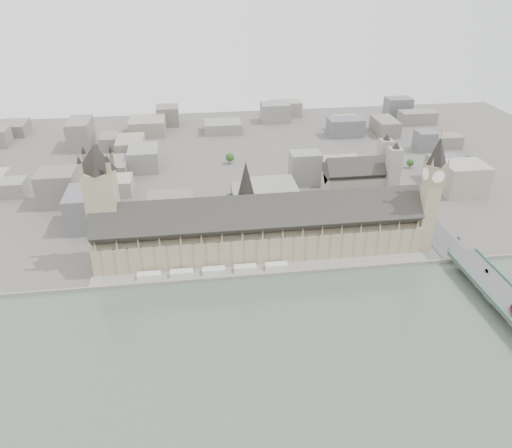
{
  "coord_description": "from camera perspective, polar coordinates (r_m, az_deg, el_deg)",
  "views": [
    {
      "loc": [
        -51.3,
        -334.41,
        223.08
      ],
      "look_at": [
        -2.31,
        23.22,
        26.56
      ],
      "focal_mm": 35.0,
      "sensor_mm": 36.0,
      "label": 1
    }
  ],
  "objects": [
    {
      "name": "palace_of_westminster",
      "position": [
        410.09,
        0.39,
        -0.69
      ],
      "size": [
        265.0,
        40.73,
        55.44
      ],
      "color": "tan",
      "rests_on": "ground"
    },
    {
      "name": "car_approach",
      "position": [
        455.33,
        22.16,
        -1.52
      ],
      "size": [
        3.12,
        4.98,
        1.34
      ],
      "primitive_type": "imported",
      "rotation": [
        0.0,
        0.0,
        -0.29
      ],
      "color": "gray",
      "rests_on": "westminster_bridge"
    },
    {
      "name": "terrace_tents",
      "position": [
        394.11,
        -4.86,
        -5.33
      ],
      "size": [
        118.0,
        7.0,
        4.0
      ],
      "color": "silver",
      "rests_on": "river_terrace"
    },
    {
      "name": "westminster_abbey",
      "position": [
        499.91,
        11.86,
        4.6
      ],
      "size": [
        68.0,
        36.0,
        64.0
      ],
      "color": "gray",
      "rests_on": "ground"
    },
    {
      "name": "ground",
      "position": [
        405.25,
        0.77,
        -4.84
      ],
      "size": [
        900.0,
        900.0,
        0.0
      ],
      "primitive_type": "plane",
      "color": "#595651",
      "rests_on": "ground"
    },
    {
      "name": "central_tower",
      "position": [
        398.6,
        -1.15,
        4.08
      ],
      "size": [
        13.0,
        13.0,
        48.0
      ],
      "color": "gray",
      "rests_on": "ground"
    },
    {
      "name": "elizabeth_tower",
      "position": [
        424.62,
        19.45,
        4.0
      ],
      "size": [
        17.0,
        17.0,
        107.5
      ],
      "color": "tan",
      "rests_on": "ground"
    },
    {
      "name": "park_trees",
      "position": [
        451.37,
        -1.6,
        0.02
      ],
      "size": [
        110.0,
        30.0,
        15.0
      ],
      "primitive_type": null,
      "color": "#214F1C",
      "rests_on": "ground"
    },
    {
      "name": "victoria_tower",
      "position": [
        403.83,
        -17.15,
        2.66
      ],
      "size": [
        30.0,
        30.0,
        100.0
      ],
      "color": "tan",
      "rests_on": "ground"
    },
    {
      "name": "river_terrace",
      "position": [
        398.52,
        0.93,
        -5.31
      ],
      "size": [
        270.0,
        15.0,
        2.0
      ],
      "primitive_type": "cube",
      "color": "gray",
      "rests_on": "ground"
    },
    {
      "name": "city_skyline_inland",
      "position": [
        616.44,
        -2.62,
        9.2
      ],
      "size": [
        720.0,
        360.0,
        38.0
      ],
      "primitive_type": null,
      "color": "gray",
      "rests_on": "ground"
    },
    {
      "name": "car_silver",
      "position": [
        418.5,
        24.87,
        -4.88
      ],
      "size": [
        2.8,
        4.5,
        1.4
      ],
      "primitive_type": "imported",
      "rotation": [
        0.0,
        0.0,
        -0.34
      ],
      "color": "gray",
      "rests_on": "westminster_bridge"
    },
    {
      "name": "river_thames",
      "position": [
        284.77,
        6.11,
        -23.23
      ],
      "size": [
        600.0,
        600.0,
        0.0
      ],
      "primitive_type": "plane",
      "color": "#475449",
      "rests_on": "ground"
    },
    {
      "name": "embankment_wall",
      "position": [
        392.11,
        1.1,
        -5.85
      ],
      "size": [
        600.0,
        1.5,
        3.0
      ],
      "primitive_type": "cube",
      "color": "gray",
      "rests_on": "ground"
    }
  ]
}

